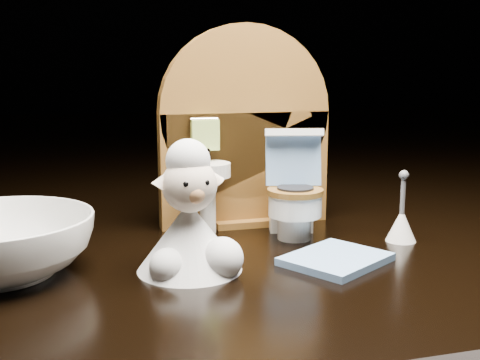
% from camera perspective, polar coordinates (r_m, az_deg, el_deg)
% --- Properties ---
extents(backdrop_panel, '(0.13, 0.05, 0.15)m').
position_cam_1_polar(backdrop_panel, '(0.45, 0.37, 3.95)').
color(backdrop_panel, brown).
rests_on(backdrop_panel, ground).
extents(toy_toilet, '(0.04, 0.05, 0.08)m').
position_cam_1_polar(toy_toilet, '(0.43, 5.10, -1.65)').
color(toy_toilet, white).
rests_on(toy_toilet, ground).
extents(bath_mat, '(0.08, 0.07, 0.00)m').
position_cam_1_polar(bath_mat, '(0.38, 9.08, -7.42)').
color(bath_mat, '#6890C1').
rests_on(bath_mat, ground).
extents(toilet_brush, '(0.02, 0.02, 0.05)m').
position_cam_1_polar(toilet_brush, '(0.43, 15.06, -3.93)').
color(toilet_brush, white).
rests_on(toilet_brush, ground).
extents(plush_lamb, '(0.06, 0.06, 0.08)m').
position_cam_1_polar(plush_lamb, '(0.35, -4.72, -4.31)').
color(plush_lamb, white).
rests_on(plush_lamb, ground).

